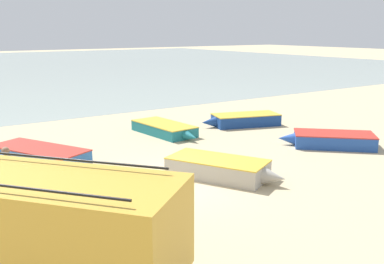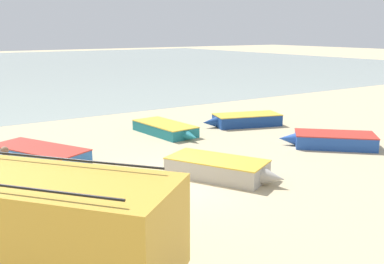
% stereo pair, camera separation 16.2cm
% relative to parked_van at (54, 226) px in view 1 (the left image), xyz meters
% --- Properties ---
extents(ground_plane, '(200.00, 200.00, 0.00)m').
position_rel_parked_van_xyz_m(ground_plane, '(5.01, 3.78, -1.17)').
color(ground_plane, tan).
extents(parked_van, '(4.70, 5.12, 2.25)m').
position_rel_parked_van_xyz_m(parked_van, '(0.00, 0.00, 0.00)').
color(parked_van, gold).
rests_on(parked_van, ground_plane).
extents(fishing_rowboat_0, '(3.07, 4.62, 0.55)m').
position_rel_parked_van_xyz_m(fishing_rowboat_0, '(2.00, 8.55, -0.90)').
color(fishing_rowboat_0, '#2D66AD').
rests_on(fishing_rowboat_0, ground_plane).
extents(fishing_rowboat_1, '(2.83, 3.97, 0.63)m').
position_rel_parked_van_xyz_m(fishing_rowboat_1, '(6.51, 3.23, -0.86)').
color(fishing_rowboat_1, '#ADA89E').
rests_on(fishing_rowboat_1, ground_plane).
extents(fishing_rowboat_2, '(3.54, 3.46, 0.58)m').
position_rel_parked_van_xyz_m(fishing_rowboat_2, '(12.81, 3.86, -0.88)').
color(fishing_rowboat_2, '#234CA3').
rests_on(fishing_rowboat_2, ground_plane).
extents(fishing_rowboat_3, '(1.79, 4.15, 0.50)m').
position_rel_parked_van_xyz_m(fishing_rowboat_3, '(8.24, 9.72, -0.92)').
color(fishing_rowboat_3, '#1E757F').
rests_on(fishing_rowboat_3, ground_plane).
extents(fishing_rowboat_4, '(4.15, 2.40, 0.59)m').
position_rel_parked_van_xyz_m(fishing_rowboat_4, '(12.56, 9.16, -0.88)').
color(fishing_rowboat_4, navy).
rests_on(fishing_rowboat_4, ground_plane).
extents(fisherman_2, '(0.44, 0.44, 1.67)m').
position_rel_parked_van_xyz_m(fisherman_2, '(0.17, 4.66, -0.17)').
color(fisherman_2, navy).
rests_on(fisherman_2, ground_plane).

